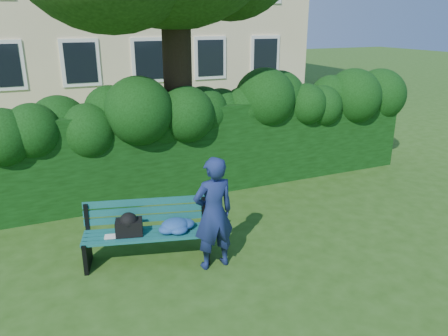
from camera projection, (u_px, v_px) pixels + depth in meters
name	position (u px, v px, depth m)	size (l,w,h in m)	color
ground	(238.00, 231.00, 7.40)	(80.00, 80.00, 0.00)	#2A5015
hedge	(193.00, 147.00, 9.01)	(10.00, 1.00, 1.80)	black
park_bench	(151.00, 230.00, 6.38)	(1.89, 1.00, 0.89)	#0F494E
man_reading	(214.00, 213.00, 6.11)	(0.61, 0.40, 1.66)	navy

